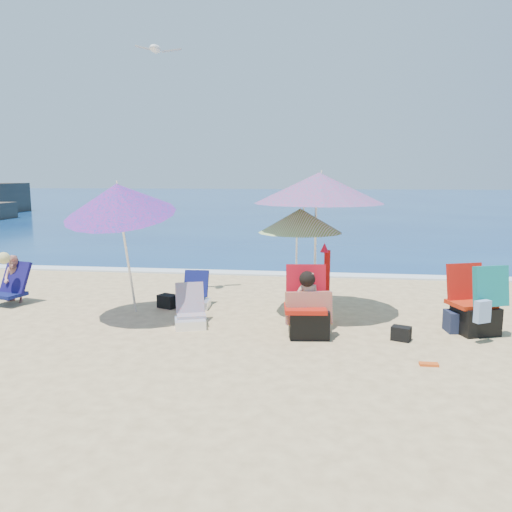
# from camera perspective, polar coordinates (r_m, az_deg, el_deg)

# --- Properties ---
(ground) EXTENTS (120.00, 120.00, 0.00)m
(ground) POSITION_cam_1_polar(r_m,az_deg,el_deg) (7.37, 1.32, -9.74)
(ground) COLOR #D8BC84
(ground) RESTS_ON ground
(sea) EXTENTS (120.00, 80.00, 0.12)m
(sea) POSITION_cam_1_polar(r_m,az_deg,el_deg) (52.00, 6.71, 6.26)
(sea) COLOR navy
(sea) RESTS_ON ground
(foam) EXTENTS (120.00, 0.50, 0.04)m
(foam) POSITION_cam_1_polar(r_m,az_deg,el_deg) (12.29, 3.88, -2.04)
(foam) COLOR white
(foam) RESTS_ON ground
(umbrella_turquoise) EXTENTS (2.32, 2.32, 2.46)m
(umbrella_turquoise) POSITION_cam_1_polar(r_m,az_deg,el_deg) (8.51, 7.07, 7.57)
(umbrella_turquoise) COLOR silver
(umbrella_turquoise) RESTS_ON ground
(umbrella_striped) EXTENTS (1.71, 1.71, 1.87)m
(umbrella_striped) POSITION_cam_1_polar(r_m,az_deg,el_deg) (8.48, 4.98, 3.97)
(umbrella_striped) COLOR white
(umbrella_striped) RESTS_ON ground
(umbrella_blue) EXTENTS (1.90, 1.96, 2.43)m
(umbrella_blue) POSITION_cam_1_polar(r_m,az_deg,el_deg) (8.43, -15.17, 6.13)
(umbrella_blue) COLOR silver
(umbrella_blue) RESTS_ON ground
(furled_umbrella) EXTENTS (0.18, 0.17, 1.32)m
(furled_umbrella) POSITION_cam_1_polar(r_m,az_deg,el_deg) (8.23, 7.88, -2.61)
(furled_umbrella) COLOR #9E0E0B
(furled_umbrella) RESTS_ON ground
(chair_navy) EXTENTS (0.56, 0.58, 0.64)m
(chair_navy) POSITION_cam_1_polar(r_m,az_deg,el_deg) (9.33, -6.82, -4.69)
(chair_navy) COLOR #0B1B3E
(chair_navy) RESTS_ON ground
(chair_rainbow) EXTENTS (0.62, 0.77, 0.65)m
(chair_rainbow) POSITION_cam_1_polar(r_m,az_deg,el_deg) (8.21, -7.39, -6.59)
(chair_rainbow) COLOR #EB8553
(chair_rainbow) RESTS_ON ground
(camp_chair_left) EXTENTS (0.69, 0.72, 1.05)m
(camp_chair_left) POSITION_cam_1_polar(r_m,az_deg,el_deg) (7.65, 5.83, -6.62)
(camp_chair_left) COLOR #AF190C
(camp_chair_left) RESTS_ON ground
(camp_chair_right) EXTENTS (0.82, 1.05, 1.09)m
(camp_chair_right) POSITION_cam_1_polar(r_m,az_deg,el_deg) (8.37, 23.48, -5.42)
(camp_chair_right) COLOR #B2250C
(camp_chair_right) RESTS_ON ground
(person_center) EXTENTS (0.70, 0.67, 0.98)m
(person_center) POSITION_cam_1_polar(r_m,az_deg,el_deg) (7.60, 5.83, -5.46)
(person_center) COLOR tan
(person_center) RESTS_ON ground
(person_left) EXTENTS (0.70, 0.72, 1.00)m
(person_left) POSITION_cam_1_polar(r_m,az_deg,el_deg) (10.53, -25.56, -2.35)
(person_left) COLOR tan
(person_left) RESTS_ON ground
(bag_black_a) EXTENTS (0.39, 0.34, 0.24)m
(bag_black_a) POSITION_cam_1_polar(r_m,az_deg,el_deg) (9.39, -9.88, -5.01)
(bag_black_a) COLOR black
(bag_black_a) RESTS_ON ground
(bag_navy_b) EXTENTS (0.47, 0.38, 0.32)m
(bag_navy_b) POSITION_cam_1_polar(r_m,az_deg,el_deg) (8.45, 21.92, -6.81)
(bag_navy_b) COLOR #1A2039
(bag_navy_b) RESTS_ON ground
(bag_black_b) EXTENTS (0.32, 0.27, 0.21)m
(bag_black_b) POSITION_cam_1_polar(r_m,az_deg,el_deg) (7.75, 15.97, -8.35)
(bag_black_b) COLOR black
(bag_black_b) RESTS_ON ground
(orange_item) EXTENTS (0.23, 0.11, 0.03)m
(orange_item) POSITION_cam_1_polar(r_m,az_deg,el_deg) (6.90, 18.82, -11.43)
(orange_item) COLOR #D84E16
(orange_item) RESTS_ON ground
(seagull) EXTENTS (0.81, 0.55, 0.14)m
(seagull) POSITION_cam_1_polar(r_m,az_deg,el_deg) (10.15, -11.18, 21.83)
(seagull) COLOR silver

